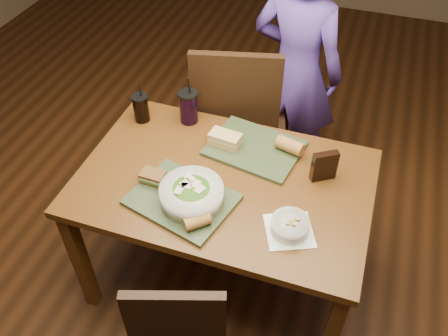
{
  "coord_description": "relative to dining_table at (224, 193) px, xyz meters",
  "views": [
    {
      "loc": [
        0.48,
        -1.4,
        2.26
      ],
      "look_at": [
        0.0,
        0.0,
        0.82
      ],
      "focal_mm": 38.0,
      "sensor_mm": 36.0,
      "label": 1
    }
  ],
  "objects": [
    {
      "name": "diner",
      "position": [
        0.11,
        0.95,
        0.1
      ],
      "size": [
        0.61,
        0.46,
        1.51
      ],
      "primitive_type": "imported",
      "rotation": [
        0.0,
        0.0,
        2.95
      ],
      "color": "#56399D",
      "rests_on": "ground"
    },
    {
      "name": "tray_near",
      "position": [
        -0.13,
        -0.18,
        0.1
      ],
      "size": [
        0.49,
        0.42,
        0.02
      ],
      "primitive_type": "cube",
      "rotation": [
        0.0,
        0.0,
        -0.26
      ],
      "color": "#333F24",
      "rests_on": "dining_table"
    },
    {
      "name": "sandwich_far",
      "position": [
        -0.07,
        0.21,
        0.14
      ],
      "size": [
        0.16,
        0.1,
        0.06
      ],
      "color": "tan",
      "rests_on": "tray_far"
    },
    {
      "name": "ground",
      "position": [
        0.0,
        0.0,
        -0.66
      ],
      "size": [
        6.0,
        6.0,
        0.0
      ],
      "primitive_type": "plane",
      "color": "#381C0B",
      "rests_on": "ground"
    },
    {
      "name": "soup_bowl",
      "position": [
        0.34,
        -0.19,
        0.13
      ],
      "size": [
        0.25,
        0.25,
        0.08
      ],
      "color": "white",
      "rests_on": "dining_table"
    },
    {
      "name": "cup_cola",
      "position": [
        -0.53,
        0.27,
        0.16
      ],
      "size": [
        0.08,
        0.08,
        0.22
      ],
      "color": "black",
      "rests_on": "dining_table"
    },
    {
      "name": "cup_berry",
      "position": [
        -0.3,
        0.34,
        0.18
      ],
      "size": [
        0.1,
        0.1,
        0.26
      ],
      "color": "black",
      "rests_on": "dining_table"
    },
    {
      "name": "tray_far",
      "position": [
        0.07,
        0.23,
        0.1
      ],
      "size": [
        0.47,
        0.39,
        0.02
      ],
      "primitive_type": "cube",
      "rotation": [
        0.0,
        0.0,
        -0.17
      ],
      "color": "#333F24",
      "rests_on": "dining_table"
    },
    {
      "name": "sandwich_near",
      "position": [
        -0.28,
        -0.13,
        0.13
      ],
      "size": [
        0.11,
        0.08,
        0.05
      ],
      "color": "#593819",
      "rests_on": "tray_near"
    },
    {
      "name": "dining_table",
      "position": [
        0.0,
        0.0,
        0.0
      ],
      "size": [
        1.3,
        0.85,
        0.75
      ],
      "color": "#583211",
      "rests_on": "ground"
    },
    {
      "name": "baguette_near",
      "position": [
        -0.01,
        -0.3,
        0.13
      ],
      "size": [
        0.11,
        0.11,
        0.05
      ],
      "primitive_type": "cylinder",
      "rotation": [
        0.0,
        1.57,
        0.74
      ],
      "color": "#AD7533",
      "rests_on": "tray_near"
    },
    {
      "name": "chair_far",
      "position": [
        -0.11,
        0.62,
        -0.06
      ],
      "size": [
        0.56,
        0.57,
        1.08
      ],
      "color": "black",
      "rests_on": "ground"
    },
    {
      "name": "chip_bag",
      "position": [
        0.41,
        0.15,
        0.16
      ],
      "size": [
        0.11,
        0.09,
        0.15
      ],
      "primitive_type": "cube",
      "rotation": [
        0.0,
        0.0,
        0.57
      ],
      "color": "black",
      "rests_on": "dining_table"
    },
    {
      "name": "baguette_far",
      "position": [
        0.23,
        0.26,
        0.14
      ],
      "size": [
        0.14,
        0.1,
        0.06
      ],
      "primitive_type": "cylinder",
      "rotation": [
        0.0,
        1.57,
        -0.27
      ],
      "color": "#AD7533",
      "rests_on": "tray_far"
    },
    {
      "name": "salad_bowl",
      "position": [
        -0.08,
        -0.18,
        0.15
      ],
      "size": [
        0.27,
        0.27,
        0.09
      ],
      "color": "silver",
      "rests_on": "tray_near"
    }
  ]
}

